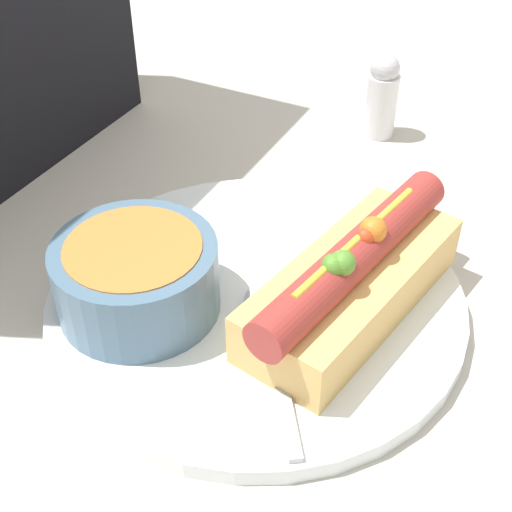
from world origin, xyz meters
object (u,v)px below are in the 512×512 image
(hot_dog, at_px, (353,279))
(salt_shaker, at_px, (382,96))
(soup_bowl, at_px, (136,274))
(spoon, at_px, (270,321))

(hot_dog, distance_m, salt_shaker, 0.26)
(hot_dog, bearing_deg, soup_bowl, 126.86)
(hot_dog, xyz_separation_m, salt_shaker, (0.26, 0.07, 0.00))
(soup_bowl, distance_m, spoon, 0.09)
(hot_dog, relative_size, spoon, 1.52)
(spoon, bearing_deg, salt_shaker, -28.36)
(spoon, xyz_separation_m, salt_shaker, (0.29, 0.03, 0.02))
(hot_dog, height_order, salt_shaker, same)
(spoon, bearing_deg, soup_bowl, 70.78)
(spoon, height_order, salt_shaker, salt_shaker)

